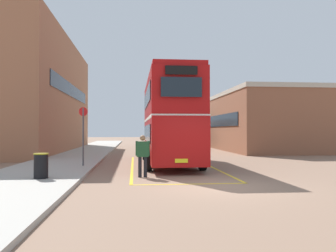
{
  "coord_description": "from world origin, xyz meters",
  "views": [
    {
      "loc": [
        -2.63,
        -11.03,
        1.85
      ],
      "look_at": [
        -0.61,
        8.99,
        2.11
      ],
      "focal_mm": 36.54,
      "sensor_mm": 36.0,
      "label": 1
    }
  ],
  "objects_px": {
    "pedestrian_boarding": "(143,153)",
    "litter_bin": "(41,166)",
    "single_deck_bus": "(179,132)",
    "bus_stop_sign": "(83,131)",
    "double_decker_bus": "(169,118)"
  },
  "relations": [
    {
      "from": "single_deck_bus",
      "to": "bus_stop_sign",
      "type": "xyz_separation_m",
      "value": [
        -7.62,
        -21.99,
        0.2
      ]
    },
    {
      "from": "litter_bin",
      "to": "bus_stop_sign",
      "type": "distance_m",
      "value": 4.63
    },
    {
      "from": "single_deck_bus",
      "to": "pedestrian_boarding",
      "type": "distance_m",
      "value": 25.9
    },
    {
      "from": "litter_bin",
      "to": "bus_stop_sign",
      "type": "bearing_deg",
      "value": 79.1
    },
    {
      "from": "double_decker_bus",
      "to": "litter_bin",
      "type": "height_order",
      "value": "double_decker_bus"
    },
    {
      "from": "bus_stop_sign",
      "to": "pedestrian_boarding",
      "type": "bearing_deg",
      "value": -50.94
    },
    {
      "from": "litter_bin",
      "to": "bus_stop_sign",
      "type": "xyz_separation_m",
      "value": [
        0.84,
        4.38,
        1.25
      ]
    },
    {
      "from": "pedestrian_boarding",
      "to": "litter_bin",
      "type": "height_order",
      "value": "pedestrian_boarding"
    },
    {
      "from": "double_decker_bus",
      "to": "litter_bin",
      "type": "bearing_deg",
      "value": -130.85
    },
    {
      "from": "pedestrian_boarding",
      "to": "single_deck_bus",
      "type": "bearing_deg",
      "value": 79.28
    },
    {
      "from": "double_decker_bus",
      "to": "single_deck_bus",
      "type": "relative_size",
      "value": 1.18
    },
    {
      "from": "double_decker_bus",
      "to": "bus_stop_sign",
      "type": "bearing_deg",
      "value": -159.27
    },
    {
      "from": "double_decker_bus",
      "to": "bus_stop_sign",
      "type": "xyz_separation_m",
      "value": [
        -4.38,
        -1.66,
        -0.67
      ]
    },
    {
      "from": "double_decker_bus",
      "to": "pedestrian_boarding",
      "type": "xyz_separation_m",
      "value": [
        -1.57,
        -5.11,
        -1.55
      ]
    },
    {
      "from": "pedestrian_boarding",
      "to": "litter_bin",
      "type": "xyz_separation_m",
      "value": [
        -3.64,
        -0.93,
        -0.37
      ]
    }
  ]
}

